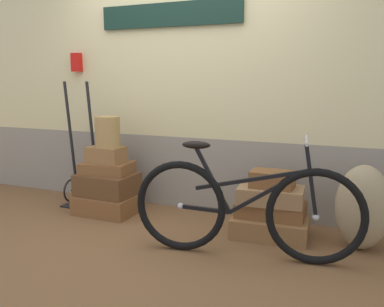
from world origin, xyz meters
TOP-DOWN VIEW (x-y plane):
  - ground at (0.00, 0.00)m, footprint 8.40×5.20m
  - station_building at (0.01, 0.85)m, footprint 6.40×0.74m
  - suitcase_0 at (-0.64, 0.30)m, footprint 0.59×0.46m
  - suitcase_1 at (-0.65, 0.31)m, footprint 0.57×0.44m
  - suitcase_2 at (-0.66, 0.33)m, footprint 0.51×0.40m
  - suitcase_3 at (-0.66, 0.32)m, footprint 0.36×0.25m
  - suitcase_4 at (1.01, 0.29)m, footprint 0.67×0.45m
  - suitcase_5 at (1.01, 0.35)m, footprint 0.59×0.39m
  - suitcase_6 at (1.01, 0.31)m, footprint 0.57×0.38m
  - suitcase_7 at (1.02, 0.31)m, footprint 0.36×0.24m
  - wicker_basket at (-0.63, 0.32)m, footprint 0.24×0.24m
  - luggage_trolley at (-1.06, 0.45)m, footprint 0.36×0.35m
  - burlap_sack at (1.74, 0.32)m, footprint 0.42×0.36m
  - bicycle at (0.92, -0.19)m, footprint 1.72×0.46m

SIDE VIEW (x-z plane):
  - ground at x=0.00m, z-range -0.06..0.00m
  - suitcase_4 at x=1.01m, z-range 0.00..0.17m
  - suitcase_0 at x=-0.64m, z-range 0.00..0.18m
  - suitcase_5 at x=1.01m, z-range 0.17..0.29m
  - suitcase_1 at x=-0.65m, z-range 0.18..0.40m
  - luggage_trolley at x=-1.06m, z-range -0.33..0.99m
  - burlap_sack at x=1.74m, z-range 0.00..0.68m
  - suitcase_6 at x=1.01m, z-range 0.29..0.43m
  - bicycle at x=0.92m, z-range -0.09..0.84m
  - suitcase_2 at x=-0.66m, z-range 0.40..0.51m
  - suitcase_7 at x=1.02m, z-range 0.43..0.57m
  - suitcase_3 at x=-0.66m, z-range 0.51..0.67m
  - wicker_basket at x=-0.63m, z-range 0.67..0.98m
  - station_building at x=0.01m, z-range 0.00..2.50m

